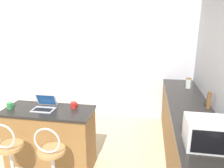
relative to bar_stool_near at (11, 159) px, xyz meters
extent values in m
cube|color=silver|center=(0.61, 2.57, 0.84)|extent=(12.00, 0.06, 2.60)
cube|color=olive|center=(0.28, 0.56, -0.02)|extent=(1.25, 0.53, 0.89)
cube|color=black|center=(0.28, 0.56, 0.45)|extent=(1.28, 0.56, 0.03)
cube|color=olive|center=(2.31, 0.93, -0.02)|extent=(0.60, 3.22, 0.89)
cube|color=black|center=(2.31, 0.93, 0.45)|extent=(0.63, 3.25, 0.03)
cylinder|color=silver|center=(0.00, 0.02, -0.14)|extent=(0.04, 0.04, 0.62)
cylinder|color=#B7844C|center=(0.00, 0.02, 0.18)|extent=(0.34, 0.34, 0.04)
torus|color=silver|center=(0.00, -0.08, 0.37)|extent=(0.32, 0.02, 0.32)
cylinder|color=#B7844C|center=(0.56, 0.02, 0.18)|extent=(0.34, 0.34, 0.04)
torus|color=silver|center=(0.56, -0.08, 0.37)|extent=(0.32, 0.02, 0.32)
cube|color=#B7BABF|center=(0.22, 0.53, 0.47)|extent=(0.31, 0.21, 0.01)
cube|color=black|center=(0.22, 0.52, 0.48)|extent=(0.26, 0.11, 0.00)
cube|color=#B7BABF|center=(0.22, 0.65, 0.57)|extent=(0.31, 0.08, 0.19)
cube|color=#19478C|center=(0.22, 0.64, 0.58)|extent=(0.27, 0.07, 0.16)
cube|color=silver|center=(2.31, -0.04, 0.61)|extent=(0.50, 0.35, 0.29)
cube|color=black|center=(2.27, -0.22, 0.61)|extent=(0.35, 0.01, 0.23)
cylinder|color=silver|center=(2.41, 1.96, 0.55)|extent=(0.10, 0.10, 0.18)
cylinder|color=olive|center=(2.41, 1.96, 0.65)|extent=(0.10, 0.10, 0.02)
cylinder|color=red|center=(0.62, 0.68, 0.51)|extent=(0.09, 0.09, 0.09)
torus|color=red|center=(0.68, 0.68, 0.51)|extent=(0.01, 0.06, 0.06)
cylinder|color=brown|center=(2.54, 0.99, 0.58)|extent=(0.06, 0.06, 0.23)
sphere|color=brown|center=(2.54, 0.99, 0.71)|extent=(0.04, 0.04, 0.04)
cylinder|color=#338447|center=(-0.28, 0.50, 0.51)|extent=(0.09, 0.09, 0.09)
torus|color=#338447|center=(-0.22, 0.50, 0.51)|extent=(0.01, 0.06, 0.06)
camera|label=1|loc=(1.67, -2.12, 1.70)|focal=35.00mm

